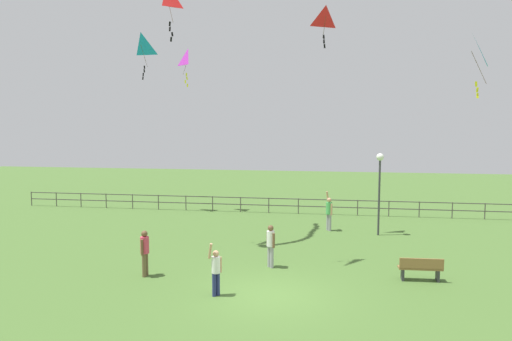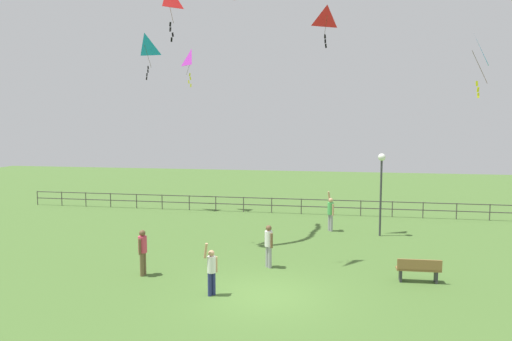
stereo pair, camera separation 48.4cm
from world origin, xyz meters
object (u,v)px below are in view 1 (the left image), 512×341
object	(u,v)px
kite_5	(167,0)
person_3	(145,250)
person_2	(271,243)
kite_3	(472,53)
kite_4	(326,17)
lamppost	(380,175)
park_bench	(421,268)
kite_2	(141,46)
person_1	(216,269)
person_0	(329,211)
kite_1	(188,59)

from	to	relation	value
kite_5	person_3	bearing A→B (deg)	-82.40
person_2	kite_3	bearing A→B (deg)	14.88
person_2	kite_4	xyz separation A→B (m)	(1.89, 5.83, 9.66)
kite_3	kite_5	distance (m)	12.85
lamppost	kite_5	world-z (taller)	kite_5
lamppost	person_2	world-z (taller)	lamppost
park_bench	kite_4	xyz separation A→B (m)	(-3.53, 6.56, 10.15)
person_3	kite_2	size ratio (longest dim) A/B	0.63
person_1	person_0	bearing A→B (deg)	70.41
park_bench	person_2	size ratio (longest dim) A/B	0.92
person_0	person_1	bearing A→B (deg)	-109.59
person_0	person_3	size ratio (longest dim) A/B	1.20
park_bench	person_2	xyz separation A→B (m)	(-5.42, 0.74, 0.49)
person_3	kite_2	xyz separation A→B (m)	(-4.77, 11.59, 9.20)
lamppost	kite_4	bearing A→B (deg)	-174.91
person_1	kite_2	bearing A→B (deg)	120.77
person_0	kite_1	bearing A→B (deg)	153.51
lamppost	kite_4	size ratio (longest dim) A/B	2.04
person_1	kite_3	bearing A→B (deg)	30.61
lamppost	kite_5	bearing A→B (deg)	-161.96
person_3	person_1	bearing A→B (deg)	-26.39
kite_3	kite_5	world-z (taller)	kite_5
lamppost	kite_1	distance (m)	13.89
kite_1	kite_2	xyz separation A→B (m)	(-2.55, -1.23, 0.67)
lamppost	person_3	xyz separation A→B (m)	(-8.98, -7.83, -2.03)
person_1	kite_2	distance (m)	17.84
person_3	lamppost	bearing A→B (deg)	41.07
lamppost	kite_4	world-z (taller)	kite_4
kite_4	lamppost	bearing A→B (deg)	5.09
lamppost	person_3	distance (m)	12.09
kite_1	kite_5	size ratio (longest dim) A/B	0.93
person_0	kite_3	size ratio (longest dim) A/B	0.83
kite_5	person_1	bearing A→B (deg)	-59.54
kite_1	kite_2	distance (m)	2.91
park_bench	kite_1	bearing A→B (deg)	135.52
kite_5	park_bench	bearing A→B (deg)	-19.44
lamppost	kite_3	size ratio (longest dim) A/B	1.67
person_2	person_3	bearing A→B (deg)	-158.06
person_2	kite_3	size ratio (longest dim) A/B	0.68
person_0	lamppost	bearing A→B (deg)	-14.16
kite_3	kite_4	bearing A→B (deg)	145.88
kite_1	kite_3	bearing A→B (deg)	-32.65
person_2	kite_2	world-z (taller)	kite_2
person_0	kite_5	distance (m)	12.83
park_bench	kite_3	bearing A→B (deg)	52.34
person_1	kite_5	xyz separation A→B (m)	(-3.64, 6.19, 10.08)
park_bench	kite_2	distance (m)	20.44
kite_1	kite_5	distance (m)	8.40
person_0	kite_4	bearing A→B (deg)	-108.87
person_2	kite_2	size ratio (longest dim) A/B	0.62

